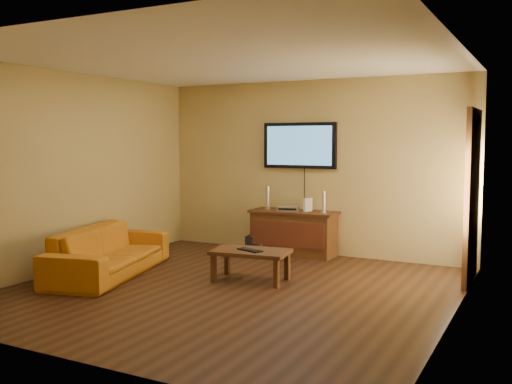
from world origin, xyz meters
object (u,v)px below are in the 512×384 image
Objects in this scene: sofa at (109,243)px; speaker_left at (268,199)px; bottle at (261,250)px; keyboard at (250,250)px; coffee_table at (251,254)px; speaker_right at (324,203)px; game_console at (308,205)px; subwoofer at (256,244)px; television at (300,146)px; av_receiver at (288,208)px; media_console at (293,233)px.

speaker_left reaches higher than sofa.
sofa is 11.06× the size of bottle.
sofa is 5.65× the size of keyboard.
speaker_right is (0.31, 1.75, 0.50)m from coffee_table.
game_console reaches higher than subwoofer.
television reaches higher than bottle.
coffee_table is 5.23× the size of bottle.
bottle is at bearing -125.19° from television.
subwoofer is (1.03, 2.20, -0.28)m from sofa.
television is 6.23× the size of bottle.
television is 3.18× the size of keyboard.
television is at bearing 18.97° from subwoofer.
game_console is 0.76× the size of subwoofer.
bottle is 1.63m from keyboard.
av_receiver is (-0.07, -0.25, -0.97)m from television.
sofa is 10.45× the size of game_console.
media_console is 0.65m from subwoofer.
media_console is at bearing -154.16° from game_console.
bottle is at bearing -46.96° from sofa.
sofa is 7.96× the size of subwoofer.
speaker_left is 0.94× the size of keyboard.
sofa is 2.45m from subwoofer.
keyboard is at bearing -96.56° from av_receiver.
media_console is at bearing 0.81° from subwoofer.
keyboard is at bearing -84.15° from television.
subwoofer is at bearing 134.07° from bottle.
subwoofer is (-0.14, -0.14, -0.72)m from speaker_left.
speaker_right is 1.20× the size of subwoofer.
speaker_right is at bearing -24.83° from television.
av_receiver reaches higher than subwoofer.
bottle is at bearing -139.38° from media_console.
av_receiver is at bearing -9.07° from speaker_left.
speaker_left is 0.75m from subwoofer.
subwoofer is at bearing -174.81° from speaker_right.
speaker_left is (-0.46, 0.03, 0.51)m from media_console.
coffee_table is at bearing -74.30° from subwoofer.
sofa is at bearing -125.23° from media_console.
game_console is at bearing -41.35° from television.
av_receiver is at bearing -1.11° from subwoofer.
speaker_right reaches higher than av_receiver.
television is 1.19× the size of coffee_table.
speaker_left is 1.85× the size of bottle.
av_receiver reaches higher than media_console.
keyboard is (0.21, -2.03, -1.28)m from television.
game_console is (0.23, -0.20, -0.90)m from television.
speaker_left is at bearing 177.43° from speaker_right.
coffee_table is at bearing -88.02° from sofa.
speaker_right is (0.50, -0.23, -0.85)m from television.
subwoofer is at bearing -169.30° from media_console.
speaker_right reaches higher than sofa.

